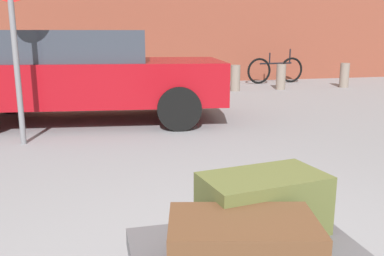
{
  "coord_description": "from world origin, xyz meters",
  "views": [
    {
      "loc": [
        -0.69,
        -1.68,
        1.36
      ],
      "look_at": [
        0.0,
        1.2,
        0.69
      ],
      "focal_mm": 38.68,
      "sensor_mm": 36.0,
      "label": 1
    }
  ],
  "objects_px": {
    "bollard_kerb_mid": "(281,77)",
    "no_parking_sign": "(14,32)",
    "bicycle_leaning": "(276,70)",
    "suitcase_brown_rear_right": "(242,247)",
    "bollard_kerb_far": "(344,75)",
    "parked_car": "(81,73)",
    "bollard_kerb_near": "(235,78)",
    "duffel_bag_olive_front_right": "(263,203)"
  },
  "relations": [
    {
      "from": "bollard_kerb_mid",
      "to": "no_parking_sign",
      "type": "bearing_deg",
      "value": -143.04
    },
    {
      "from": "no_parking_sign",
      "to": "bicycle_leaning",
      "type": "bearing_deg",
      "value": 42.54
    },
    {
      "from": "suitcase_brown_rear_right",
      "to": "bicycle_leaning",
      "type": "bearing_deg",
      "value": 77.45
    },
    {
      "from": "bollard_kerb_mid",
      "to": "bollard_kerb_far",
      "type": "height_order",
      "value": "same"
    },
    {
      "from": "bicycle_leaning",
      "to": "no_parking_sign",
      "type": "xyz_separation_m",
      "value": [
        -5.98,
        -5.49,
        1.02
      ]
    },
    {
      "from": "parked_car",
      "to": "bollard_kerb_near",
      "type": "bearing_deg",
      "value": 38.34
    },
    {
      "from": "suitcase_brown_rear_right",
      "to": "bollard_kerb_near",
      "type": "xyz_separation_m",
      "value": [
        2.82,
        8.08,
        -0.15
      ]
    },
    {
      "from": "bicycle_leaning",
      "to": "no_parking_sign",
      "type": "height_order",
      "value": "no_parking_sign"
    },
    {
      "from": "duffel_bag_olive_front_right",
      "to": "bollard_kerb_near",
      "type": "height_order",
      "value": "duffel_bag_olive_front_right"
    },
    {
      "from": "suitcase_brown_rear_right",
      "to": "duffel_bag_olive_front_right",
      "type": "bearing_deg",
      "value": 68.12
    },
    {
      "from": "duffel_bag_olive_front_right",
      "to": "bollard_kerb_mid",
      "type": "bearing_deg",
      "value": 55.02
    },
    {
      "from": "duffel_bag_olive_front_right",
      "to": "bicycle_leaning",
      "type": "xyz_separation_m",
      "value": [
        4.26,
        9.07,
        -0.13
      ]
    },
    {
      "from": "duffel_bag_olive_front_right",
      "to": "suitcase_brown_rear_right",
      "type": "bearing_deg",
      "value": -133.74
    },
    {
      "from": "duffel_bag_olive_front_right",
      "to": "parked_car",
      "type": "bearing_deg",
      "value": 92.7
    },
    {
      "from": "duffel_bag_olive_front_right",
      "to": "bollard_kerb_mid",
      "type": "xyz_separation_m",
      "value": [
        3.79,
        7.73,
        -0.18
      ]
    },
    {
      "from": "suitcase_brown_rear_right",
      "to": "bollard_kerb_far",
      "type": "xyz_separation_m",
      "value": [
        5.83,
        8.08,
        -0.15
      ]
    },
    {
      "from": "bollard_kerb_near",
      "to": "bollard_kerb_far",
      "type": "distance_m",
      "value": 3.01
    },
    {
      "from": "bollard_kerb_far",
      "to": "no_parking_sign",
      "type": "bearing_deg",
      "value": -150.45
    },
    {
      "from": "bollard_kerb_mid",
      "to": "bicycle_leaning",
      "type": "bearing_deg",
      "value": 70.71
    },
    {
      "from": "duffel_bag_olive_front_right",
      "to": "bollard_kerb_near",
      "type": "relative_size",
      "value": 1.01
    },
    {
      "from": "parked_car",
      "to": "bollard_kerb_near",
      "type": "height_order",
      "value": "parked_car"
    },
    {
      "from": "bollard_kerb_near",
      "to": "bollard_kerb_mid",
      "type": "height_order",
      "value": "same"
    },
    {
      "from": "duffel_bag_olive_front_right",
      "to": "bicycle_leaning",
      "type": "bearing_deg",
      "value": 55.99
    },
    {
      "from": "duffel_bag_olive_front_right",
      "to": "bicycle_leaning",
      "type": "distance_m",
      "value": 10.02
    },
    {
      "from": "bollard_kerb_mid",
      "to": "bollard_kerb_far",
      "type": "xyz_separation_m",
      "value": [
        1.8,
        0.0,
        0.0
      ]
    },
    {
      "from": "bicycle_leaning",
      "to": "bollard_kerb_far",
      "type": "xyz_separation_m",
      "value": [
        1.33,
        -1.34,
        -0.06
      ]
    },
    {
      "from": "suitcase_brown_rear_right",
      "to": "bollard_kerb_far",
      "type": "height_order",
      "value": "bollard_kerb_far"
    },
    {
      "from": "parked_car",
      "to": "no_parking_sign",
      "type": "xyz_separation_m",
      "value": [
        -0.72,
        -1.32,
        0.63
      ]
    },
    {
      "from": "bollard_kerb_far",
      "to": "no_parking_sign",
      "type": "height_order",
      "value": "no_parking_sign"
    },
    {
      "from": "bollard_kerb_far",
      "to": "parked_car",
      "type": "bearing_deg",
      "value": -156.75
    },
    {
      "from": "duffel_bag_olive_front_right",
      "to": "bollard_kerb_mid",
      "type": "relative_size",
      "value": 1.01
    },
    {
      "from": "suitcase_brown_rear_right",
      "to": "no_parking_sign",
      "type": "bearing_deg",
      "value": 123.68
    },
    {
      "from": "bollard_kerb_near",
      "to": "bollard_kerb_far",
      "type": "xyz_separation_m",
      "value": [
        3.01,
        0.0,
        0.0
      ]
    },
    {
      "from": "bollard_kerb_near",
      "to": "suitcase_brown_rear_right",
      "type": "bearing_deg",
      "value": -109.24
    },
    {
      "from": "bollard_kerb_mid",
      "to": "bollard_kerb_far",
      "type": "distance_m",
      "value": 1.8
    },
    {
      "from": "bollard_kerb_near",
      "to": "no_parking_sign",
      "type": "height_order",
      "value": "no_parking_sign"
    },
    {
      "from": "suitcase_brown_rear_right",
      "to": "duffel_bag_olive_front_right",
      "type": "height_order",
      "value": "duffel_bag_olive_front_right"
    },
    {
      "from": "no_parking_sign",
      "to": "bollard_kerb_mid",
      "type": "bearing_deg",
      "value": 36.96
    },
    {
      "from": "suitcase_brown_rear_right",
      "to": "duffel_bag_olive_front_right",
      "type": "distance_m",
      "value": 0.42
    },
    {
      "from": "duffel_bag_olive_front_right",
      "to": "bicycle_leaning",
      "type": "height_order",
      "value": "bicycle_leaning"
    },
    {
      "from": "duffel_bag_olive_front_right",
      "to": "bollard_kerb_near",
      "type": "xyz_separation_m",
      "value": [
        2.58,
        7.73,
        -0.18
      ]
    },
    {
      "from": "bollard_kerb_far",
      "to": "no_parking_sign",
      "type": "relative_size",
      "value": 0.28
    }
  ]
}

